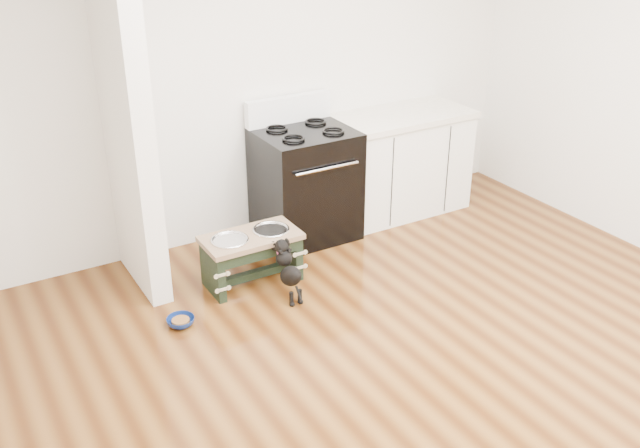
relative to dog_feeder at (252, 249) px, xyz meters
The scene contains 8 objects.
ground 1.75m from the dog_feeder, 73.63° to the right, with size 5.00×5.00×0.00m, color #45220C.
room_shell 2.19m from the dog_feeder, 73.63° to the right, with size 5.00×5.00×5.00m.
partition_wall 1.35m from the dog_feeder, 147.33° to the left, with size 0.15×0.80×2.70m, color silver.
oven_range 0.91m from the dog_feeder, 34.14° to the left, with size 0.76×0.69×1.14m.
cabinet_run 1.80m from the dog_feeder, 16.80° to the left, with size 1.24×0.64×0.91m.
dog_feeder is the anchor object (origin of this frame).
puppy 0.35m from the dog_feeder, 68.85° to the right, with size 0.13×0.37×0.44m.
floor_bowl 0.77m from the dog_feeder, 157.85° to the right, with size 0.23×0.23×0.06m.
Camera 1 is at (-2.41, -2.59, 2.73)m, focal length 40.00 mm.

